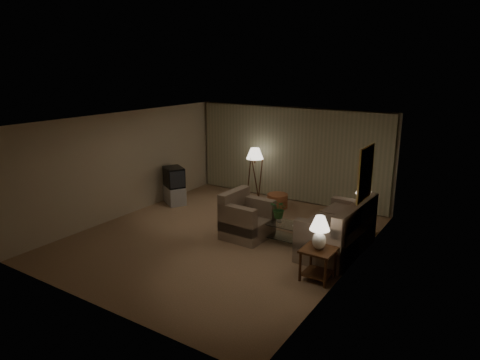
# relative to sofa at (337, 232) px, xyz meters

# --- Properties ---
(ground) EXTENTS (7.00, 7.00, 0.00)m
(ground) POSITION_rel_sofa_xyz_m (-2.50, -0.67, -0.45)
(ground) COLOR #A87A5D
(ground) RESTS_ON ground
(room_shell) EXTENTS (6.04, 7.02, 2.72)m
(room_shell) POSITION_rel_sofa_xyz_m (-2.48, 0.84, 1.30)
(room_shell) COLOR #BDAB91
(room_shell) RESTS_ON ground
(sofa) EXTENTS (2.11, 1.21, 0.89)m
(sofa) POSITION_rel_sofa_xyz_m (0.00, 0.00, 0.00)
(sofa) COLOR gray
(sofa) RESTS_ON ground
(armchair) EXTENTS (1.08, 1.03, 0.84)m
(armchair) POSITION_rel_sofa_xyz_m (-1.99, -0.37, -0.03)
(armchair) COLOR gray
(armchair) RESTS_ON ground
(side_table_near) EXTENTS (0.59, 0.59, 0.60)m
(side_table_near) POSITION_rel_sofa_xyz_m (0.15, -1.35, -0.03)
(side_table_near) COLOR #39200F
(side_table_near) RESTS_ON ground
(side_table_far) EXTENTS (0.55, 0.46, 0.60)m
(side_table_far) POSITION_rel_sofa_xyz_m (0.15, 1.25, -0.04)
(side_table_far) COLOR #39200F
(side_table_far) RESTS_ON ground
(table_lamp_near) EXTENTS (0.37, 0.37, 0.63)m
(table_lamp_near) POSITION_rel_sofa_xyz_m (0.15, -1.35, 0.53)
(table_lamp_near) COLOR silver
(table_lamp_near) RESTS_ON side_table_near
(table_lamp_far) EXTENTS (0.37, 0.37, 0.64)m
(table_lamp_far) POSITION_rel_sofa_xyz_m (0.15, 1.25, 0.53)
(table_lamp_far) COLOR silver
(table_lamp_far) RESTS_ON side_table_far
(coffee_table) EXTENTS (1.04, 0.57, 0.41)m
(coffee_table) POSITION_rel_sofa_xyz_m (-1.16, -0.10, -0.17)
(coffee_table) COLOR silver
(coffee_table) RESTS_ON ground
(tv_cabinet) EXTENTS (1.15, 1.12, 0.50)m
(tv_cabinet) POSITION_rel_sofa_xyz_m (-5.05, 0.63, -0.20)
(tv_cabinet) COLOR #9D9D9F
(tv_cabinet) RESTS_ON ground
(crt_tv) EXTENTS (1.06, 1.04, 0.56)m
(crt_tv) POSITION_rel_sofa_xyz_m (-5.05, 0.63, 0.33)
(crt_tv) COLOR black
(crt_tv) RESTS_ON tv_cabinet
(floor_lamp) EXTENTS (0.50, 0.50, 1.53)m
(floor_lamp) POSITION_rel_sofa_xyz_m (-3.34, 2.21, 0.35)
(floor_lamp) COLOR #39200F
(floor_lamp) RESTS_ON ground
(ottoman) EXTENTS (0.66, 0.66, 0.38)m
(ottoman) POSITION_rel_sofa_xyz_m (-2.41, 1.90, -0.26)
(ottoman) COLOR #B66C3D
(ottoman) RESTS_ON ground
(vase) EXTENTS (0.15, 0.15, 0.15)m
(vase) POSITION_rel_sofa_xyz_m (-1.31, -0.10, 0.04)
(vase) COLOR white
(vase) RESTS_ON coffee_table
(flowers) EXTENTS (0.44, 0.40, 0.43)m
(flowers) POSITION_rel_sofa_xyz_m (-1.31, -0.10, 0.33)
(flowers) COLOR #357232
(flowers) RESTS_ON vase
(book) EXTENTS (0.26, 0.27, 0.02)m
(book) POSITION_rel_sofa_xyz_m (-0.91, -0.20, -0.02)
(book) COLOR olive
(book) RESTS_ON coffee_table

